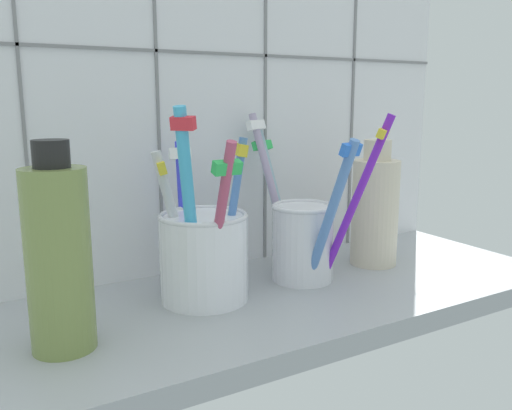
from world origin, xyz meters
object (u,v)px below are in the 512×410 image
at_px(soap_bottle, 59,256).
at_px(toothbrush_cup_left, 203,251).
at_px(ceramic_vase, 375,209).
at_px(toothbrush_cup_right, 303,234).

bearing_deg(soap_bottle, toothbrush_cup_left, 15.60).
relative_size(toothbrush_cup_left, ceramic_vase, 1.28).
relative_size(ceramic_vase, soap_bottle, 0.90).
relative_size(toothbrush_cup_left, toothbrush_cup_right, 1.05).
height_order(toothbrush_cup_left, ceramic_vase, toothbrush_cup_left).
bearing_deg(soap_bottle, toothbrush_cup_right, 8.97).
distance_m(ceramic_vase, soap_bottle, 0.35).
bearing_deg(ceramic_vase, soap_bottle, -173.10).
xyz_separation_m(toothbrush_cup_right, ceramic_vase, (0.10, 0.00, 0.01)).
xyz_separation_m(toothbrush_cup_left, ceramic_vase, (0.22, 0.00, 0.02)).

